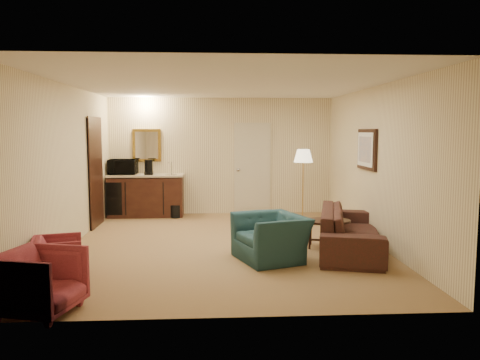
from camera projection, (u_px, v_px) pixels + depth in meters
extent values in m
plane|color=#8F6B48|center=(225.00, 245.00, 7.67)|extent=(6.00, 6.00, 0.00)
cube|color=#FAEDBB|center=(221.00, 156.00, 10.52)|extent=(5.00, 0.02, 2.60)
cube|color=#FAEDBB|center=(67.00, 167.00, 7.39)|extent=(0.02, 6.00, 2.60)
cube|color=#FAEDBB|center=(376.00, 166.00, 7.68)|extent=(0.02, 6.00, 2.60)
cube|color=white|center=(224.00, 84.00, 7.40)|extent=(5.00, 6.00, 0.02)
cube|color=beige|center=(252.00, 168.00, 10.55)|extent=(0.82, 0.06, 2.05)
cube|color=black|center=(96.00, 173.00, 9.11)|extent=(0.06, 0.98, 2.10)
cube|color=gold|center=(147.00, 145.00, 10.37)|extent=(0.62, 0.04, 0.72)
cube|color=black|center=(366.00, 149.00, 8.05)|extent=(0.06, 0.90, 0.70)
cube|color=#3D1F13|center=(146.00, 195.00, 10.23)|extent=(1.64, 0.58, 0.92)
imported|color=black|center=(351.00, 223.00, 7.26)|extent=(1.22, 2.38, 0.89)
imported|color=#1C4047|center=(271.00, 230.00, 6.77)|extent=(0.96, 1.17, 0.88)
imported|color=#983143|center=(58.00, 255.00, 5.90)|extent=(0.68, 0.71, 0.60)
imported|color=#983143|center=(40.00, 279.00, 4.74)|extent=(0.83, 0.87, 0.74)
cube|color=black|center=(326.00, 234.00, 7.50)|extent=(0.89, 0.71, 0.45)
cube|color=gold|center=(303.00, 184.00, 9.81)|extent=(0.50, 0.50, 1.50)
cylinder|color=black|center=(175.00, 211.00, 10.08)|extent=(0.24, 0.24, 0.28)
imported|color=black|center=(123.00, 165.00, 10.19)|extent=(0.61, 0.35, 0.40)
cylinder|color=black|center=(149.00, 167.00, 10.12)|extent=(0.20, 0.20, 0.33)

